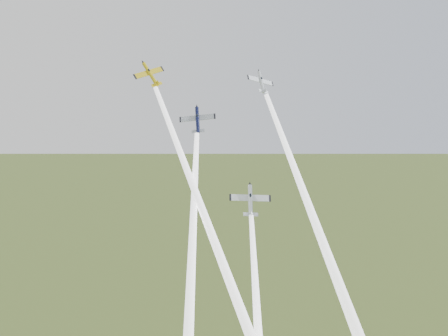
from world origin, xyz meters
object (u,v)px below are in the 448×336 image
at_px(plane_yellow, 150,74).
at_px(plane_navy, 198,120).
at_px(plane_silver_low, 250,200).
at_px(plane_silver_right, 261,82).

distance_m(plane_yellow, plane_navy, 13.26).
bearing_deg(plane_yellow, plane_silver_low, -54.51).
relative_size(plane_silver_right, plane_silver_low, 0.81).
distance_m(plane_yellow, plane_silver_right, 23.09).
relative_size(plane_yellow, plane_silver_low, 0.85).
bearing_deg(plane_silver_right, plane_yellow, 157.86).
relative_size(plane_yellow, plane_silver_right, 1.05).
relative_size(plane_navy, plane_silver_right, 1.08).
bearing_deg(plane_navy, plane_silver_low, -13.78).
bearing_deg(plane_navy, plane_yellow, 170.33).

